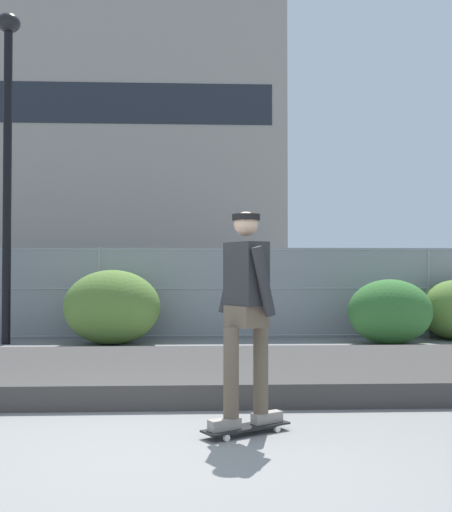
# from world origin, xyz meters

# --- Properties ---
(ground_plane) EXTENTS (120.00, 120.00, 0.00)m
(ground_plane) POSITION_xyz_m (0.00, 0.00, 0.00)
(ground_plane) COLOR slate
(gravel_berm) EXTENTS (10.60, 3.25, 0.25)m
(gravel_berm) POSITION_xyz_m (0.00, 3.11, 0.13)
(gravel_berm) COLOR #3D3A38
(gravel_berm) RESTS_ON ground_plane
(skateboard) EXTENTS (0.79, 0.58, 0.07)m
(skateboard) POSITION_xyz_m (0.71, 0.59, 0.06)
(skateboard) COLOR black
(skateboard) RESTS_ON ground_plane
(skater) EXTENTS (0.67, 0.62, 1.82)m
(skater) POSITION_xyz_m (0.71, 0.59, 1.11)
(skater) COLOR gray
(skater) RESTS_ON skateboard
(chain_fence) EXTENTS (16.95, 0.06, 1.85)m
(chain_fence) POSITION_xyz_m (0.00, 8.07, 0.93)
(chain_fence) COLOR gray
(chain_fence) RESTS_ON ground_plane
(street_lamp) EXTENTS (0.44, 0.44, 6.28)m
(street_lamp) POSITION_xyz_m (-3.31, 7.31, 3.95)
(street_lamp) COLOR black
(street_lamp) RESTS_ON ground_plane
(library_building) EXTENTS (24.01, 15.42, 18.61)m
(library_building) POSITION_xyz_m (-6.21, 41.17, 9.31)
(library_building) COLOR gray
(library_building) RESTS_ON ground_plane
(shrub_left) EXTENTS (1.81, 1.48, 1.40)m
(shrub_left) POSITION_xyz_m (-1.31, 7.18, 0.70)
(shrub_left) COLOR #567A33
(shrub_left) RESTS_ON ground_plane
(shrub_center) EXTENTS (1.58, 1.29, 1.22)m
(shrub_center) POSITION_xyz_m (3.91, 6.94, 0.61)
(shrub_center) COLOR #336B2D
(shrub_center) RESTS_ON ground_plane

